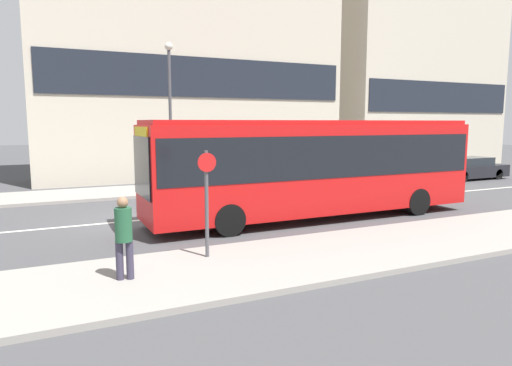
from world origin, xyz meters
The scene contains 11 objects.
ground_plane centered at (0.00, 0.00, 0.00)m, with size 120.00×120.00×0.00m, color #444447.
sidewalk_near centered at (0.00, -6.25, 0.07)m, with size 44.00×3.50×0.13m.
sidewalk_far centered at (0.00, 6.25, 0.07)m, with size 44.00×3.50×0.13m.
lane_centerline centered at (0.00, 0.00, 0.00)m, with size 41.80×0.16×0.01m.
apartment_block_right_tower centered at (23.93, 12.24, 9.30)m, with size 13.89×5.57×18.61m.
city_bus centered at (5.66, -2.19, 1.93)m, with size 11.72×2.47×3.36m.
parked_car_0 centered at (14.58, 3.42, 0.63)m, with size 3.97×1.75×1.33m.
parked_car_1 centered at (19.73, 3.27, 0.62)m, with size 4.59×1.76×1.29m.
pedestrian_near_stop centered at (-1.36, -6.16, 1.09)m, with size 0.34×0.34×1.70m.
bus_stop_sign centered at (0.66, -5.40, 1.61)m, with size 0.44×0.12×2.52m.
street_lamp centered at (2.62, 5.24, 4.23)m, with size 0.36×0.36×6.70m.
Camera 1 is at (-2.75, -15.36, 3.29)m, focal length 32.00 mm.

